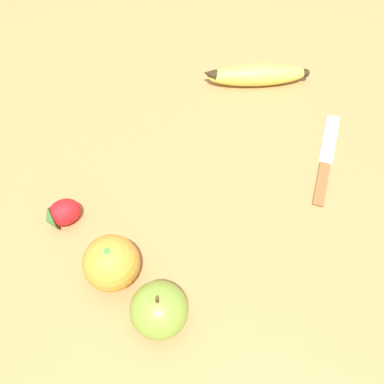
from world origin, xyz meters
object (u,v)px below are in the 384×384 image
Objects in this scene: banana at (256,75)px; strawberry at (62,213)px; apple at (159,310)px; orange at (111,263)px; paring_knife at (326,161)px.

banana is 0.42m from strawberry.
banana is 2.25× the size of apple.
banana is at bearing 128.54° from apple.
orange is at bearing 106.59° from strawberry.
strawberry is at bearing -166.21° from apple.
apple is (0.20, 0.05, 0.01)m from strawberry.
apple is (0.29, -0.36, 0.01)m from banana.
paring_knife is (-0.08, 0.35, -0.03)m from apple.
banana reaches higher than paring_knife.
orange is 1.38× the size of strawberry.
banana is 2.36× the size of orange.
apple is (0.09, 0.02, -0.00)m from orange.
orange is 0.50× the size of paring_knife.
orange is at bearing -132.44° from paring_knife.
orange is at bearing 56.03° from banana.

